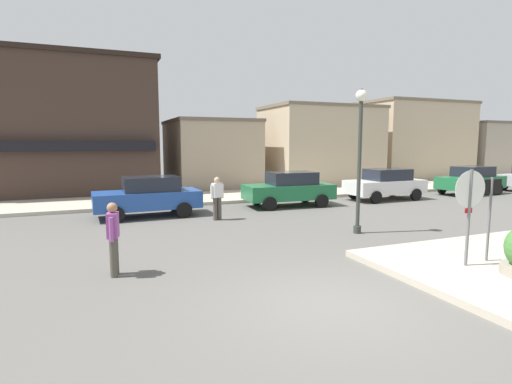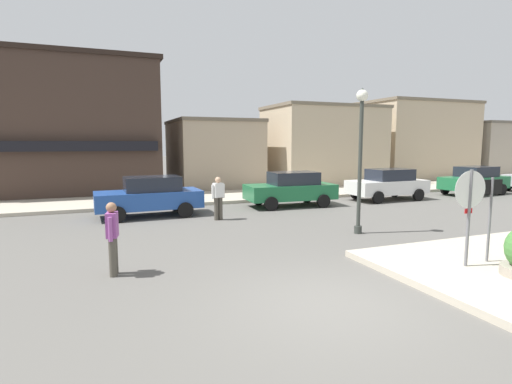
{
  "view_description": "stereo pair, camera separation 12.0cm",
  "coord_description": "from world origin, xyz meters",
  "px_view_note": "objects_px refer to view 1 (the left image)",
  "views": [
    {
      "loc": [
        -3.86,
        -5.79,
        2.88
      ],
      "look_at": [
        0.31,
        4.5,
        1.5
      ],
      "focal_mm": 28.0,
      "sensor_mm": 36.0,
      "label": 1
    },
    {
      "loc": [
        -3.75,
        -5.83,
        2.88
      ],
      "look_at": [
        0.31,
        4.5,
        1.5
      ],
      "focal_mm": 28.0,
      "sensor_mm": 36.0,
      "label": 2
    }
  ],
  "objects_px": {
    "parked_car_nearest": "(148,196)",
    "parked_car_third": "(385,184)",
    "pedestrian_crossing_near": "(113,237)",
    "lamp_post": "(360,140)",
    "parked_car_second": "(289,188)",
    "parked_car_fourth": "(471,180)",
    "one_way_sign": "(490,211)",
    "pedestrian_crossing_far": "(217,197)",
    "stop_sign": "(469,205)"
  },
  "relations": [
    {
      "from": "parked_car_third",
      "to": "pedestrian_crossing_near",
      "type": "height_order",
      "value": "pedestrian_crossing_near"
    },
    {
      "from": "parked_car_third",
      "to": "one_way_sign",
      "type": "bearing_deg",
      "value": -118.15
    },
    {
      "from": "parked_car_third",
      "to": "parked_car_fourth",
      "type": "relative_size",
      "value": 0.97
    },
    {
      "from": "parked_car_nearest",
      "to": "pedestrian_crossing_near",
      "type": "distance_m",
      "value": 7.09
    },
    {
      "from": "parked_car_nearest",
      "to": "pedestrian_crossing_near",
      "type": "xyz_separation_m",
      "value": [
        -1.58,
        -6.91,
        0.06
      ]
    },
    {
      "from": "parked_car_nearest",
      "to": "parked_car_second",
      "type": "xyz_separation_m",
      "value": [
        6.24,
        0.19,
        0.0
      ]
    },
    {
      "from": "pedestrian_crossing_near",
      "to": "pedestrian_crossing_far",
      "type": "height_order",
      "value": "same"
    },
    {
      "from": "lamp_post",
      "to": "parked_car_third",
      "type": "bearing_deg",
      "value": 44.21
    },
    {
      "from": "parked_car_third",
      "to": "lamp_post",
      "type": "bearing_deg",
      "value": -135.79
    },
    {
      "from": "pedestrian_crossing_far",
      "to": "stop_sign",
      "type": "bearing_deg",
      "value": -66.51
    },
    {
      "from": "stop_sign",
      "to": "parked_car_third",
      "type": "bearing_deg",
      "value": 58.71
    },
    {
      "from": "pedestrian_crossing_near",
      "to": "lamp_post",
      "type": "bearing_deg",
      "value": 10.91
    },
    {
      "from": "parked_car_fourth",
      "to": "pedestrian_crossing_far",
      "type": "relative_size",
      "value": 2.59
    },
    {
      "from": "pedestrian_crossing_far",
      "to": "lamp_post",
      "type": "bearing_deg",
      "value": -47.12
    },
    {
      "from": "parked_car_second",
      "to": "pedestrian_crossing_near",
      "type": "relative_size",
      "value": 2.53
    },
    {
      "from": "parked_car_nearest",
      "to": "parked_car_second",
      "type": "distance_m",
      "value": 6.24
    },
    {
      "from": "parked_car_nearest",
      "to": "parked_car_third",
      "type": "relative_size",
      "value": 1.01
    },
    {
      "from": "lamp_post",
      "to": "parked_car_fourth",
      "type": "height_order",
      "value": "lamp_post"
    },
    {
      "from": "one_way_sign",
      "to": "pedestrian_crossing_far",
      "type": "height_order",
      "value": "one_way_sign"
    },
    {
      "from": "parked_car_fourth",
      "to": "pedestrian_crossing_near",
      "type": "relative_size",
      "value": 2.59
    },
    {
      "from": "stop_sign",
      "to": "pedestrian_crossing_near",
      "type": "bearing_deg",
      "value": 159.9
    },
    {
      "from": "lamp_post",
      "to": "parked_car_fourth",
      "type": "bearing_deg",
      "value": 25.65
    },
    {
      "from": "stop_sign",
      "to": "one_way_sign",
      "type": "xyz_separation_m",
      "value": [
        0.75,
        0.07,
        -0.19
      ]
    },
    {
      "from": "one_way_sign",
      "to": "parked_car_third",
      "type": "distance_m",
      "value": 11.05
    },
    {
      "from": "lamp_post",
      "to": "parked_car_second",
      "type": "relative_size",
      "value": 1.11
    },
    {
      "from": "stop_sign",
      "to": "parked_car_second",
      "type": "distance_m",
      "value": 9.81
    },
    {
      "from": "parked_car_second",
      "to": "parked_car_fourth",
      "type": "bearing_deg",
      "value": -0.2
    },
    {
      "from": "stop_sign",
      "to": "parked_car_third",
      "type": "distance_m",
      "value": 11.49
    },
    {
      "from": "pedestrian_crossing_far",
      "to": "parked_car_nearest",
      "type": "bearing_deg",
      "value": 143.36
    },
    {
      "from": "lamp_post",
      "to": "stop_sign",
      "type": "bearing_deg",
      "value": -91.27
    },
    {
      "from": "one_way_sign",
      "to": "parked_car_second",
      "type": "height_order",
      "value": "one_way_sign"
    },
    {
      "from": "stop_sign",
      "to": "parked_car_second",
      "type": "bearing_deg",
      "value": 86.91
    },
    {
      "from": "stop_sign",
      "to": "pedestrian_crossing_far",
      "type": "height_order",
      "value": "stop_sign"
    },
    {
      "from": "one_way_sign",
      "to": "parked_car_nearest",
      "type": "height_order",
      "value": "one_way_sign"
    },
    {
      "from": "parked_car_second",
      "to": "parked_car_third",
      "type": "height_order",
      "value": "same"
    },
    {
      "from": "one_way_sign",
      "to": "parked_car_nearest",
      "type": "relative_size",
      "value": 0.52
    },
    {
      "from": "parked_car_nearest",
      "to": "pedestrian_crossing_far",
      "type": "relative_size",
      "value": 2.52
    },
    {
      "from": "parked_car_nearest",
      "to": "one_way_sign",
      "type": "bearing_deg",
      "value": -55.79
    },
    {
      "from": "one_way_sign",
      "to": "parked_car_nearest",
      "type": "xyz_separation_m",
      "value": [
        -6.47,
        9.51,
        -0.52
      ]
    },
    {
      "from": "parked_car_second",
      "to": "parked_car_fourth",
      "type": "height_order",
      "value": "same"
    },
    {
      "from": "parked_car_fourth",
      "to": "parked_car_nearest",
      "type": "bearing_deg",
      "value": -179.51
    },
    {
      "from": "parked_car_second",
      "to": "lamp_post",
      "type": "bearing_deg",
      "value": -94.4
    },
    {
      "from": "parked_car_nearest",
      "to": "pedestrian_crossing_near",
      "type": "height_order",
      "value": "pedestrian_crossing_near"
    },
    {
      "from": "lamp_post",
      "to": "pedestrian_crossing_far",
      "type": "bearing_deg",
      "value": 132.88
    },
    {
      "from": "parked_car_fourth",
      "to": "pedestrian_crossing_near",
      "type": "height_order",
      "value": "pedestrian_crossing_near"
    },
    {
      "from": "parked_car_fourth",
      "to": "pedestrian_crossing_far",
      "type": "height_order",
      "value": "pedestrian_crossing_far"
    },
    {
      "from": "stop_sign",
      "to": "parked_car_fourth",
      "type": "bearing_deg",
      "value": 39.44
    },
    {
      "from": "parked_car_second",
      "to": "pedestrian_crossing_near",
      "type": "xyz_separation_m",
      "value": [
        -7.83,
        -7.1,
        0.06
      ]
    },
    {
      "from": "parked_car_fourth",
      "to": "lamp_post",
      "type": "bearing_deg",
      "value": -154.35
    },
    {
      "from": "stop_sign",
      "to": "parked_car_second",
      "type": "xyz_separation_m",
      "value": [
        0.53,
        9.77,
        -0.71
      ]
    }
  ]
}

